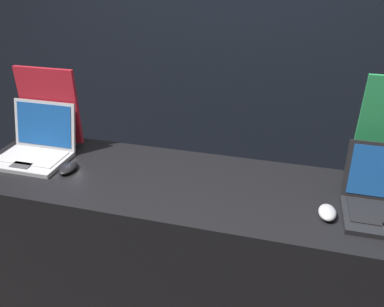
% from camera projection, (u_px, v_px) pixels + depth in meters
% --- Properties ---
extents(wall_back, '(8.00, 0.05, 2.80)m').
position_uv_depth(wall_back, '(242.00, 26.00, 2.65)').
color(wall_back, black).
rests_on(wall_back, ground_plane).
extents(display_counter, '(2.08, 0.59, 0.94)m').
position_uv_depth(display_counter, '(190.00, 262.00, 1.88)').
color(display_counter, black).
rests_on(display_counter, ground_plane).
extents(laptop_front, '(0.34, 0.31, 0.25)m').
position_uv_depth(laptop_front, '(37.00, 146.00, 1.85)').
color(laptop_front, '#B7B7BC').
rests_on(laptop_front, display_counter).
extents(mouse_front, '(0.07, 0.12, 0.03)m').
position_uv_depth(mouse_front, '(68.00, 168.00, 1.75)').
color(mouse_front, black).
rests_on(mouse_front, display_counter).
extents(promo_stand_front, '(0.33, 0.07, 0.41)m').
position_uv_depth(promo_stand_front, '(50.00, 109.00, 1.92)').
color(promo_stand_front, black).
rests_on(promo_stand_front, display_counter).
extents(mouse_back, '(0.07, 0.10, 0.04)m').
position_uv_depth(mouse_back, '(327.00, 212.00, 1.44)').
color(mouse_back, '#B2B2B7').
rests_on(mouse_back, display_counter).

